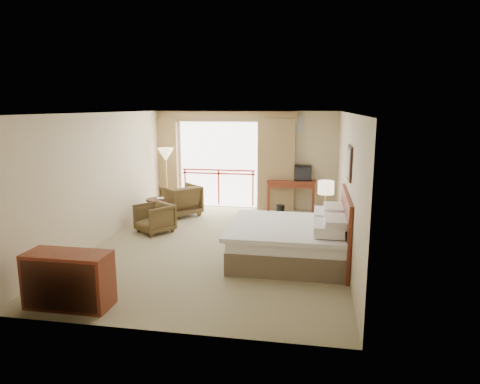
% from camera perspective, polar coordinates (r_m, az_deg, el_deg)
% --- Properties ---
extents(floor, '(7.00, 7.00, 0.00)m').
position_cam_1_polar(floor, '(8.92, -2.70, -7.11)').
color(floor, '#89805C').
rests_on(floor, ground).
extents(ceiling, '(7.00, 7.00, 0.00)m').
position_cam_1_polar(ceiling, '(8.46, -2.88, 10.51)').
color(ceiling, white).
rests_on(ceiling, wall_back).
extents(wall_back, '(5.00, 0.00, 5.00)m').
position_cam_1_polar(wall_back, '(11.99, 0.88, 4.30)').
color(wall_back, beige).
rests_on(wall_back, ground).
extents(wall_front, '(5.00, 0.00, 5.00)m').
position_cam_1_polar(wall_front, '(5.31, -11.10, -4.97)').
color(wall_front, beige).
rests_on(wall_front, ground).
extents(wall_left, '(0.00, 7.00, 7.00)m').
position_cam_1_polar(wall_left, '(9.45, -17.75, 1.84)').
color(wall_left, beige).
rests_on(wall_left, ground).
extents(wall_right, '(0.00, 7.00, 7.00)m').
position_cam_1_polar(wall_right, '(8.41, 14.08, 0.92)').
color(wall_right, beige).
rests_on(wall_right, ground).
extents(balcony_door, '(2.40, 0.00, 2.40)m').
position_cam_1_polar(balcony_door, '(12.14, -2.87, 3.66)').
color(balcony_door, white).
rests_on(balcony_door, wall_back).
extents(balcony_railing, '(2.09, 0.03, 1.02)m').
position_cam_1_polar(balcony_railing, '(12.18, -2.88, 1.84)').
color(balcony_railing, '#B7230F').
rests_on(balcony_railing, wall_back).
extents(curtain_left, '(1.00, 0.26, 2.50)m').
position_cam_1_polar(curtain_left, '(12.48, -10.44, 3.93)').
color(curtain_left, olive).
rests_on(curtain_left, wall_back).
extents(curtain_right, '(1.00, 0.26, 2.50)m').
position_cam_1_polar(curtain_right, '(11.75, 4.87, 3.62)').
color(curtain_right, olive).
rests_on(curtain_right, wall_back).
extents(valance, '(4.40, 0.22, 0.28)m').
position_cam_1_polar(valance, '(11.94, -3.05, 10.03)').
color(valance, olive).
rests_on(valance, wall_back).
extents(hvac_vent, '(0.50, 0.04, 0.50)m').
position_cam_1_polar(hvac_vent, '(11.75, 7.23, 8.96)').
color(hvac_vent, silver).
rests_on(hvac_vent, wall_back).
extents(bed, '(2.13, 2.06, 0.97)m').
position_cam_1_polar(bed, '(8.04, 6.85, -6.44)').
color(bed, brown).
rests_on(bed, floor).
extents(headboard, '(0.06, 2.10, 1.30)m').
position_cam_1_polar(headboard, '(7.98, 13.85, -4.79)').
color(headboard, '#5D1E10').
rests_on(headboard, wall_right).
extents(framed_art, '(0.04, 0.72, 0.60)m').
position_cam_1_polar(framed_art, '(7.74, 14.35, 3.78)').
color(framed_art, black).
rests_on(framed_art, wall_right).
extents(nightstand, '(0.46, 0.54, 0.63)m').
position_cam_1_polar(nightstand, '(9.48, 11.21, -4.21)').
color(nightstand, '#5D1E10').
rests_on(nightstand, floor).
extents(table_lamp, '(0.34, 0.34, 0.61)m').
position_cam_1_polar(table_lamp, '(9.35, 11.39, 0.51)').
color(table_lamp, tan).
rests_on(table_lamp, nightstand).
extents(phone, '(0.21, 0.17, 0.09)m').
position_cam_1_polar(phone, '(9.24, 11.01, -2.32)').
color(phone, black).
rests_on(phone, nightstand).
extents(desk, '(1.31, 0.63, 0.86)m').
position_cam_1_polar(desk, '(11.85, 6.90, 0.79)').
color(desk, '#5D1E10').
rests_on(desk, floor).
extents(tv, '(0.45, 0.36, 0.41)m').
position_cam_1_polar(tv, '(11.72, 8.40, 2.56)').
color(tv, black).
rests_on(tv, desk).
extents(coffee_maker, '(0.13, 0.13, 0.28)m').
position_cam_1_polar(coffee_maker, '(11.77, 5.22, 2.34)').
color(coffee_maker, black).
rests_on(coffee_maker, desk).
extents(cup, '(0.07, 0.07, 0.09)m').
position_cam_1_polar(cup, '(11.72, 5.92, 1.83)').
color(cup, white).
rests_on(cup, desk).
extents(wastebasket, '(0.28, 0.28, 0.28)m').
position_cam_1_polar(wastebasket, '(11.26, 5.37, -2.47)').
color(wastebasket, black).
rests_on(wastebasket, floor).
extents(armchair_far, '(1.24, 1.24, 0.81)m').
position_cam_1_polar(armchair_far, '(11.42, -7.82, -3.07)').
color(armchair_far, '#46361E').
rests_on(armchair_far, floor).
extents(armchair_near, '(1.00, 1.00, 0.66)m').
position_cam_1_polar(armchair_near, '(9.99, -11.25, -5.28)').
color(armchair_near, '#46361E').
rests_on(armchair_near, floor).
extents(side_table, '(0.53, 0.53, 0.58)m').
position_cam_1_polar(side_table, '(10.78, -11.00, -1.87)').
color(side_table, black).
rests_on(side_table, floor).
extents(book, '(0.23, 0.27, 0.02)m').
position_cam_1_polar(book, '(10.74, -11.04, -0.90)').
color(book, white).
rests_on(book, side_table).
extents(floor_lamp, '(0.44, 0.44, 1.72)m').
position_cam_1_polar(floor_lamp, '(11.76, -9.87, 4.63)').
color(floor_lamp, tan).
rests_on(floor_lamp, floor).
extents(dresser, '(1.20, 0.51, 0.80)m').
position_cam_1_polar(dresser, '(6.67, -21.90, -10.81)').
color(dresser, '#5D1E10').
rests_on(dresser, floor).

